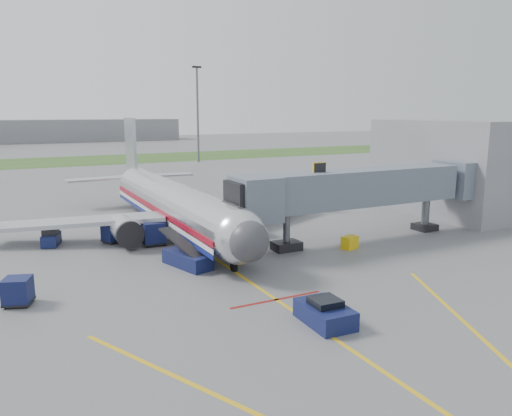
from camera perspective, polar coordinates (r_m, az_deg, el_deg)
name	(u,v)px	position (r m, az deg, el deg)	size (l,w,h in m)	color
ground	(247,280)	(33.23, -1.09, -8.20)	(400.00, 400.00, 0.00)	#565659
grass_strip	(70,161)	(119.51, -20.50, 5.04)	(300.00, 25.00, 0.01)	#2D4C1E
apron_markings	(308,321)	(27.23, 5.95, -12.70)	(21.52, 50.00, 0.01)	gold
airliner	(173,203)	(46.33, -9.42, 0.55)	(32.10, 35.67, 10.25)	silver
jet_bridge	(357,189)	(43.05, 11.45, 2.15)	(25.30, 4.00, 6.90)	slate
terminal	(454,167)	(58.40, 21.68, 4.39)	(10.00, 16.00, 10.00)	slate
light_mast_right	(198,112)	(110.25, -6.68, 10.83)	(2.00, 0.44, 20.40)	#595B60
distant_terminal	(10,131)	(198.37, -26.31, 7.85)	(120.00, 14.00, 8.00)	slate
pushback_tug	(325,313)	(26.83, 7.89, -11.80)	(2.13, 3.36, 1.37)	#0C1838
baggage_tug	(51,237)	(44.60, -22.38, -3.08)	(1.84, 2.58, 1.63)	#0C1838
baggage_cart_a	(112,233)	(43.88, -16.10, -2.81)	(1.90, 1.90, 1.55)	#0C1838
baggage_cart_b	(18,291)	(31.94, -25.57, -8.57)	(1.90, 1.90, 1.60)	#0C1838
baggage_cart_c	(154,233)	(42.24, -11.62, -2.83)	(1.92, 1.92, 1.96)	#0C1838
belt_loader	(187,258)	(36.15, -7.90, -5.71)	(2.71, 5.10, 2.41)	#0C1838
ground_power_cart	(350,243)	(41.03, 10.67, -3.91)	(1.48, 1.18, 1.03)	gold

